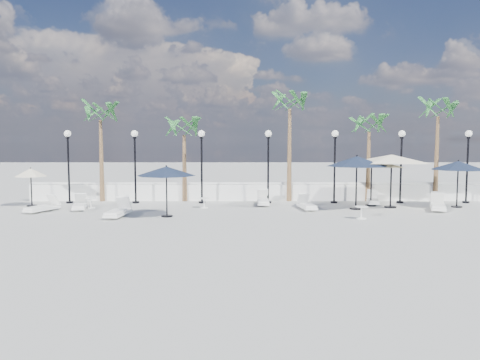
{
  "coord_description": "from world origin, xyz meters",
  "views": [
    {
      "loc": [
        -1.56,
        -18.04,
        3.37
      ],
      "look_at": [
        -1.49,
        3.36,
        1.5
      ],
      "focal_mm": 35.0,
      "sensor_mm": 36.0,
      "label": 1
    }
  ],
  "objects_px": {
    "lounger_2": "(80,205)",
    "lounger_8": "(438,205)",
    "parasol_cream_sq_a": "(392,155)",
    "parasol_cream_small": "(31,173)",
    "parasol_navy_left": "(166,171)",
    "parasol_navy_right": "(458,166)",
    "lounger_1": "(118,211)",
    "parasol_cream_sq_b": "(372,159)",
    "lounger_0": "(42,207)",
    "parasol_navy_mid": "(357,162)",
    "lounger_5": "(373,200)",
    "lounger_4": "(307,205)",
    "lounger_3": "(263,201)"
  },
  "relations": [
    {
      "from": "lounger_4",
      "to": "parasol_cream_sq_a",
      "type": "height_order",
      "value": "parasol_cream_sq_a"
    },
    {
      "from": "lounger_1",
      "to": "parasol_navy_left",
      "type": "relative_size",
      "value": 0.77
    },
    {
      "from": "parasol_cream_sq_b",
      "to": "parasol_cream_small",
      "type": "bearing_deg",
      "value": -179.82
    },
    {
      "from": "lounger_0",
      "to": "lounger_3",
      "type": "distance_m",
      "value": 10.62
    },
    {
      "from": "lounger_1",
      "to": "parasol_cream_sq_b",
      "type": "distance_m",
      "value": 12.6
    },
    {
      "from": "lounger_3",
      "to": "parasol_cream_sq_b",
      "type": "distance_m",
      "value": 5.86
    },
    {
      "from": "parasol_cream_sq_a",
      "to": "parasol_cream_small",
      "type": "height_order",
      "value": "parasol_cream_sq_a"
    },
    {
      "from": "parasol_cream_small",
      "to": "lounger_1",
      "type": "bearing_deg",
      "value": -32.47
    },
    {
      "from": "lounger_0",
      "to": "lounger_3",
      "type": "bearing_deg",
      "value": 34.71
    },
    {
      "from": "lounger_8",
      "to": "parasol_cream_small",
      "type": "relative_size",
      "value": 1.05
    },
    {
      "from": "lounger_0",
      "to": "parasol_navy_left",
      "type": "bearing_deg",
      "value": 9.75
    },
    {
      "from": "parasol_navy_right",
      "to": "lounger_5",
      "type": "bearing_deg",
      "value": 164.58
    },
    {
      "from": "lounger_0",
      "to": "parasol_navy_left",
      "type": "xyz_separation_m",
      "value": [
        6.0,
        -1.36,
        1.76
      ]
    },
    {
      "from": "lounger_0",
      "to": "parasol_navy_mid",
      "type": "relative_size",
      "value": 0.64
    },
    {
      "from": "parasol_navy_left",
      "to": "parasol_cream_sq_a",
      "type": "bearing_deg",
      "value": 14.1
    },
    {
      "from": "parasol_navy_left",
      "to": "lounger_1",
      "type": "bearing_deg",
      "value": -178.02
    },
    {
      "from": "parasol_navy_mid",
      "to": "parasol_cream_sq_a",
      "type": "height_order",
      "value": "parasol_cream_sq_a"
    },
    {
      "from": "lounger_4",
      "to": "parasol_navy_left",
      "type": "distance_m",
      "value": 6.96
    },
    {
      "from": "lounger_3",
      "to": "parasol_navy_mid",
      "type": "bearing_deg",
      "value": -16.73
    },
    {
      "from": "parasol_navy_right",
      "to": "parasol_cream_small",
      "type": "bearing_deg",
      "value": 178.79
    },
    {
      "from": "parasol_cream_sq_a",
      "to": "parasol_cream_sq_b",
      "type": "xyz_separation_m",
      "value": [
        -0.8,
        0.62,
        -0.24
      ]
    },
    {
      "from": "lounger_3",
      "to": "lounger_5",
      "type": "bearing_deg",
      "value": 3.92
    },
    {
      "from": "lounger_2",
      "to": "lounger_8",
      "type": "distance_m",
      "value": 17.1
    },
    {
      "from": "lounger_2",
      "to": "parasol_navy_right",
      "type": "xyz_separation_m",
      "value": [
        18.47,
        0.73,
        1.85
      ]
    },
    {
      "from": "lounger_1",
      "to": "parasol_cream_sq_b",
      "type": "bearing_deg",
      "value": 21.4
    },
    {
      "from": "lounger_1",
      "to": "parasol_cream_sq_a",
      "type": "distance_m",
      "value": 13.25
    },
    {
      "from": "parasol_cream_small",
      "to": "lounger_4",
      "type": "bearing_deg",
      "value": -4.92
    },
    {
      "from": "lounger_3",
      "to": "lounger_4",
      "type": "distance_m",
      "value": 2.55
    },
    {
      "from": "lounger_0",
      "to": "parasol_navy_mid",
      "type": "height_order",
      "value": "parasol_navy_mid"
    },
    {
      "from": "parasol_cream_sq_b",
      "to": "lounger_4",
      "type": "bearing_deg",
      "value": -160.18
    },
    {
      "from": "lounger_0",
      "to": "parasol_cream_sq_a",
      "type": "distance_m",
      "value": 16.85
    },
    {
      "from": "lounger_2",
      "to": "lounger_5",
      "type": "relative_size",
      "value": 1.02
    },
    {
      "from": "lounger_1",
      "to": "parasol_navy_right",
      "type": "distance_m",
      "value": 16.44
    },
    {
      "from": "lounger_1",
      "to": "lounger_8",
      "type": "relative_size",
      "value": 0.96
    },
    {
      "from": "lounger_4",
      "to": "parasol_cream_small",
      "type": "xyz_separation_m",
      "value": [
        -13.72,
        1.18,
        1.46
      ]
    },
    {
      "from": "lounger_1",
      "to": "lounger_3",
      "type": "height_order",
      "value": "lounger_1"
    },
    {
      "from": "parasol_navy_left",
      "to": "lounger_2",
      "type": "bearing_deg",
      "value": 155.41
    },
    {
      "from": "lounger_0",
      "to": "lounger_4",
      "type": "height_order",
      "value": "lounger_0"
    },
    {
      "from": "lounger_1",
      "to": "lounger_2",
      "type": "bearing_deg",
      "value": 143.87
    },
    {
      "from": "lounger_1",
      "to": "parasol_cream_small",
      "type": "bearing_deg",
      "value": 153.24
    },
    {
      "from": "parasol_navy_right",
      "to": "parasol_cream_sq_a",
      "type": "height_order",
      "value": "parasol_cream_sq_a"
    },
    {
      "from": "lounger_2",
      "to": "lounger_5",
      "type": "height_order",
      "value": "lounger_2"
    },
    {
      "from": "lounger_1",
      "to": "parasol_navy_mid",
      "type": "distance_m",
      "value": 11.33
    },
    {
      "from": "lounger_1",
      "to": "lounger_8",
      "type": "distance_m",
      "value": 14.83
    },
    {
      "from": "lounger_4",
      "to": "parasol_cream_sq_b",
      "type": "height_order",
      "value": "parasol_cream_sq_b"
    },
    {
      "from": "lounger_0",
      "to": "lounger_3",
      "type": "relative_size",
      "value": 1.02
    },
    {
      "from": "lounger_3",
      "to": "parasol_cream_sq_a",
      "type": "height_order",
      "value": "parasol_cream_sq_a"
    },
    {
      "from": "lounger_1",
      "to": "parasol_navy_mid",
      "type": "relative_size",
      "value": 0.68
    },
    {
      "from": "parasol_cream_sq_a",
      "to": "parasol_navy_left",
      "type": "bearing_deg",
      "value": -165.9
    },
    {
      "from": "lounger_0",
      "to": "lounger_3",
      "type": "xyz_separation_m",
      "value": [
        10.38,
        2.24,
        0.0
      ]
    }
  ]
}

